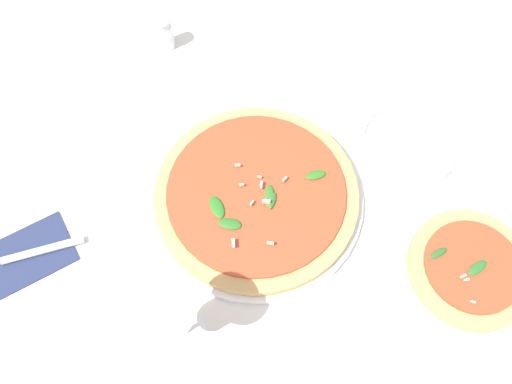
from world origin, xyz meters
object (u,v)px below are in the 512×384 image
Objects in this scene: pizza_arugula_main at (256,196)px; shaker_pepper at (165,34)px; pizza_personal_side at (469,269)px; wine_glass at (167,319)px; fork at (18,257)px; side_plate_white at (407,143)px.

shaker_pepper reaches higher than pizza_arugula_main.
shaker_pepper is (0.06, -0.68, 0.02)m from pizza_personal_side.
pizza_arugula_main is 0.27m from wine_glass.
fork is (0.35, -0.18, -0.01)m from pizza_arugula_main.
fork is 0.49m from shaker_pepper.
shaker_pepper is at bearing -70.36° from side_plate_white.
wine_glass is (0.39, -0.23, 0.10)m from pizza_personal_side.
wine_glass is 0.87× the size of fork.
shaker_pepper reaches higher than pizza_personal_side.
pizza_personal_side is at bearing 116.26° from pizza_arugula_main.
pizza_personal_side is 1.22× the size of side_plate_white.
shaker_pepper is at bearing -131.10° from fork.
shaker_pepper is (-0.10, -0.37, 0.02)m from pizza_arugula_main.
wine_glass reaches higher than side_plate_white.
pizza_personal_side is 0.71m from fork.
pizza_personal_side is at bearing 62.12° from side_plate_white.
side_plate_white reaches higher than fork.
pizza_arugula_main is 0.39m from fork.
shaker_pepper is (0.17, -0.47, 0.02)m from side_plate_white.
wine_glass is at bearing -1.83° from side_plate_white.
pizza_personal_side is 0.24m from side_plate_white.
side_plate_white is at bearing -178.62° from fork.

